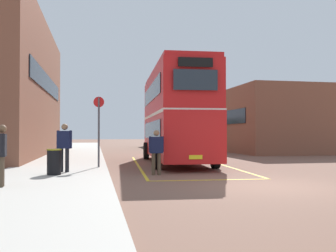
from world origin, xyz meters
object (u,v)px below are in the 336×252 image
at_px(pedestrian_boarding, 156,149).
at_px(pedestrian_waiting_far, 1,151).
at_px(pedestrian_waiting_near, 64,144).
at_px(double_decker_bus, 176,114).
at_px(bus_stop_sign, 99,125).
at_px(single_deck_bus, 162,132).
at_px(litter_bin, 54,162).

height_order(pedestrian_boarding, pedestrian_waiting_far, pedestrian_waiting_far).
bearing_deg(pedestrian_waiting_far, pedestrian_waiting_near, 69.22).
bearing_deg(pedestrian_waiting_far, double_decker_bus, 51.73).
bearing_deg(double_decker_bus, bus_stop_sign, -142.83).
relative_size(pedestrian_waiting_far, bus_stop_sign, 0.56).
height_order(single_deck_bus, pedestrian_waiting_far, single_deck_bus).
bearing_deg(bus_stop_sign, pedestrian_waiting_near, -125.27).
relative_size(pedestrian_waiting_far, litter_bin, 1.87).
xyz_separation_m(single_deck_bus, bus_stop_sign, (-6.87, -23.22, 0.24)).
relative_size(litter_bin, bus_stop_sign, 0.30).
xyz_separation_m(pedestrian_waiting_near, pedestrian_waiting_far, (-1.33, -3.49, -0.08)).
xyz_separation_m(double_decker_bus, pedestrian_boarding, (-1.84, -5.10, -1.55)).
bearing_deg(pedestrian_waiting_far, single_deck_bus, 71.67).
bearing_deg(bus_stop_sign, double_decker_bus, 37.17).
height_order(double_decker_bus, bus_stop_sign, double_decker_bus).
distance_m(single_deck_bus, litter_bin, 27.17).
relative_size(pedestrian_boarding, litter_bin, 1.91).
xyz_separation_m(pedestrian_waiting_near, bus_stop_sign, (1.24, 1.76, 0.72)).
xyz_separation_m(single_deck_bus, pedestrian_waiting_far, (-9.43, -28.47, -0.56)).
bearing_deg(double_decker_bus, single_deck_bus, 81.72).
relative_size(double_decker_bus, pedestrian_waiting_far, 6.11).
xyz_separation_m(litter_bin, bus_stop_sign, (1.51, 2.61, 1.31)).
relative_size(double_decker_bus, bus_stop_sign, 3.42).
height_order(double_decker_bus, pedestrian_waiting_far, double_decker_bus).
distance_m(double_decker_bus, litter_bin, 8.02).
xyz_separation_m(double_decker_bus, single_deck_bus, (2.95, 20.25, -0.87)).
height_order(litter_bin, bus_stop_sign, bus_stop_sign).
height_order(double_decker_bus, pedestrian_waiting_near, double_decker_bus).
xyz_separation_m(pedestrian_waiting_far, litter_bin, (1.06, 2.64, -0.50)).
bearing_deg(bus_stop_sign, pedestrian_boarding, -45.75).
bearing_deg(single_deck_bus, pedestrian_waiting_far, -108.33).
bearing_deg(pedestrian_waiting_far, litter_bin, 68.12).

